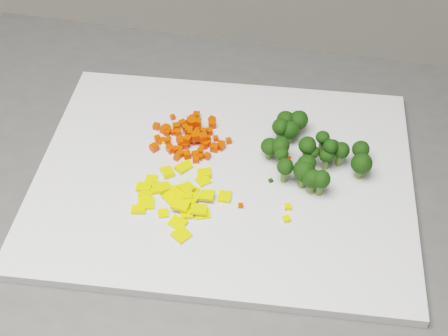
{
  "coord_description": "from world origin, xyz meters",
  "views": [
    {
      "loc": [
        0.14,
        0.06,
        1.5
      ],
      "look_at": [
        0.12,
        0.62,
        0.92
      ],
      "focal_mm": 50.0,
      "sensor_mm": 36.0,
      "label": 1
    }
  ],
  "objects_px": {
    "cutting_board": "(224,177)",
    "carrot_pile": "(190,131)",
    "pepper_pile": "(188,197)",
    "broccoli_pile": "(315,144)"
  },
  "relations": [
    {
      "from": "cutting_board",
      "to": "carrot_pile",
      "type": "relative_size",
      "value": 4.5
    },
    {
      "from": "carrot_pile",
      "to": "pepper_pile",
      "type": "relative_size",
      "value": 0.86
    },
    {
      "from": "cutting_board",
      "to": "broccoli_pile",
      "type": "distance_m",
      "value": 0.12
    },
    {
      "from": "pepper_pile",
      "to": "broccoli_pile",
      "type": "relative_size",
      "value": 0.97
    },
    {
      "from": "cutting_board",
      "to": "carrot_pile",
      "type": "xyz_separation_m",
      "value": [
        -0.05,
        0.06,
        0.02
      ]
    },
    {
      "from": "cutting_board",
      "to": "carrot_pile",
      "type": "bearing_deg",
      "value": 127.01
    },
    {
      "from": "cutting_board",
      "to": "pepper_pile",
      "type": "bearing_deg",
      "value": -130.26
    },
    {
      "from": "cutting_board",
      "to": "broccoli_pile",
      "type": "relative_size",
      "value": 3.75
    },
    {
      "from": "carrot_pile",
      "to": "broccoli_pile",
      "type": "relative_size",
      "value": 0.83
    },
    {
      "from": "cutting_board",
      "to": "carrot_pile",
      "type": "distance_m",
      "value": 0.08
    }
  ]
}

